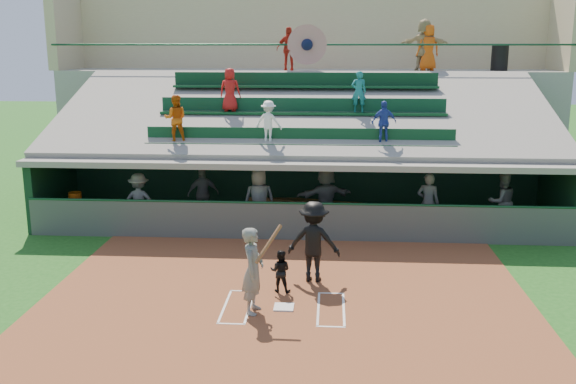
# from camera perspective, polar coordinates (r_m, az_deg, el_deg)

# --- Properties ---
(ground) EXTENTS (100.00, 100.00, 0.00)m
(ground) POSITION_cam_1_polar(r_m,az_deg,el_deg) (14.19, -0.37, -10.32)
(ground) COLOR #1B5116
(ground) RESTS_ON ground
(dirt_slab) EXTENTS (11.00, 9.00, 0.02)m
(dirt_slab) POSITION_cam_1_polar(r_m,az_deg,el_deg) (14.65, -0.22, -9.51)
(dirt_slab) COLOR brown
(dirt_slab) RESTS_ON ground
(home_plate) EXTENTS (0.43, 0.43, 0.03)m
(home_plate) POSITION_cam_1_polar(r_m,az_deg,el_deg) (14.18, -0.37, -10.19)
(home_plate) COLOR silver
(home_plate) RESTS_ON dirt_slab
(batters_box_chalk) EXTENTS (2.65, 1.85, 0.01)m
(batters_box_chalk) POSITION_cam_1_polar(r_m,az_deg,el_deg) (14.18, -0.37, -10.24)
(batters_box_chalk) COLOR white
(batters_box_chalk) RESTS_ON dirt_slab
(dugout_floor) EXTENTS (16.00, 3.50, 0.04)m
(dugout_floor) POSITION_cam_1_polar(r_m,az_deg,el_deg) (20.55, 1.03, -2.81)
(dugout_floor) COLOR gray
(dugout_floor) RESTS_ON ground
(concourse_slab) EXTENTS (20.00, 3.00, 4.60)m
(concourse_slab) POSITION_cam_1_polar(r_m,az_deg,el_deg) (26.72, 1.79, 5.87)
(concourse_slab) COLOR gray
(concourse_slab) RESTS_ON ground
(grandstand) EXTENTS (20.40, 10.40, 7.80)m
(grandstand) POSITION_cam_1_polar(r_m,az_deg,el_deg) (23.76, 1.49, 4.89)
(grandstand) COLOR #4B504C
(grandstand) RESTS_ON ground
(batter_at_plate) EXTENTS (0.89, 0.79, 1.95)m
(batter_at_plate) POSITION_cam_1_polar(r_m,az_deg,el_deg) (13.65, -3.12, -6.95)
(batter_at_plate) COLOR #5E605A
(batter_at_plate) RESTS_ON dirt_slab
(catcher) EXTENTS (0.52, 0.43, 1.00)m
(catcher) POSITION_cam_1_polar(r_m,az_deg,el_deg) (14.89, -0.69, -7.03)
(catcher) COLOR black
(catcher) RESTS_ON dirt_slab
(home_umpire) EXTENTS (1.35, 0.88, 1.96)m
(home_umpire) POSITION_cam_1_polar(r_m,az_deg,el_deg) (15.44, 2.30, -4.41)
(home_umpire) COLOR black
(home_umpire) RESTS_ON dirt_slab
(dugout_bench) EXTENTS (14.04, 3.95, 0.43)m
(dugout_bench) POSITION_cam_1_polar(r_m,az_deg,el_deg) (21.82, 1.18, -1.22)
(dugout_bench) COLOR brown
(dugout_bench) RESTS_ON dugout_floor
(white_table) EXTENTS (0.78, 0.60, 0.65)m
(white_table) POSITION_cam_1_polar(r_m,az_deg,el_deg) (21.40, -18.37, -1.88)
(white_table) COLOR silver
(white_table) RESTS_ON dugout_floor
(water_cooler) EXTENTS (0.40, 0.40, 0.40)m
(water_cooler) POSITION_cam_1_polar(r_m,az_deg,el_deg) (21.20, -18.39, -0.55)
(water_cooler) COLOR #C54F0B
(water_cooler) RESTS_ON white_table
(dugout_player_a) EXTENTS (1.16, 0.73, 1.73)m
(dugout_player_a) POSITION_cam_1_polar(r_m,az_deg,el_deg) (20.29, -13.08, -0.77)
(dugout_player_a) COLOR #5F635D
(dugout_player_a) RESTS_ON dugout_floor
(dugout_player_b) EXTENTS (1.09, 0.71, 1.72)m
(dugout_player_b) POSITION_cam_1_polar(r_m,az_deg,el_deg) (20.90, -7.55, -0.16)
(dugout_player_b) COLOR #5C5E59
(dugout_player_b) RESTS_ON dugout_floor
(dugout_player_c) EXTENTS (1.05, 0.79, 1.93)m
(dugout_player_c) POSITION_cam_1_polar(r_m,az_deg,el_deg) (19.52, -2.57, -0.67)
(dugout_player_c) COLOR #595B56
(dugout_player_c) RESTS_ON dugout_floor
(dugout_player_d) EXTENTS (1.86, 1.14, 1.92)m
(dugout_player_d) POSITION_cam_1_polar(r_m,az_deg,el_deg) (19.88, 3.38, -0.46)
(dugout_player_d) COLOR #555853
(dugout_player_d) RESTS_ON dugout_floor
(dugout_player_e) EXTENTS (0.76, 0.60, 1.83)m
(dugout_player_e) POSITION_cam_1_polar(r_m,az_deg,el_deg) (19.77, 12.33, -0.95)
(dugout_player_e) COLOR #525550
(dugout_player_e) RESTS_ON dugout_floor
(dugout_player_f) EXTENTS (1.02, 0.88, 1.80)m
(dugout_player_f) POSITION_cam_1_polar(r_m,az_deg,el_deg) (20.57, 18.47, -0.82)
(dugout_player_f) COLOR #60645E
(dugout_player_f) RESTS_ON dugout_floor
(trash_bin) EXTENTS (0.64, 0.64, 0.97)m
(trash_bin) POSITION_cam_1_polar(r_m,az_deg,el_deg) (26.88, 18.30, 11.23)
(trash_bin) COLOR black
(trash_bin) RESTS_ON concourse_slab
(concourse_staff_a) EXTENTS (1.00, 0.48, 1.67)m
(concourse_staff_a) POSITION_cam_1_polar(r_m,az_deg,el_deg) (25.18, 0.11, 12.59)
(concourse_staff_a) COLOR red
(concourse_staff_a) RESTS_ON concourse_slab
(concourse_staff_b) EXTENTS (0.94, 0.69, 1.77)m
(concourse_staff_b) POSITION_cam_1_polar(r_m,az_deg,el_deg) (26.05, 12.36, 12.43)
(concourse_staff_b) COLOR #D6500C
(concourse_staff_b) RESTS_ON concourse_slab
(concourse_staff_c) EXTENTS (1.91, 0.94, 1.98)m
(concourse_staff_c) POSITION_cam_1_polar(r_m,az_deg,el_deg) (26.14, 12.00, 12.67)
(concourse_staff_c) COLOR tan
(concourse_staff_c) RESTS_ON concourse_slab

